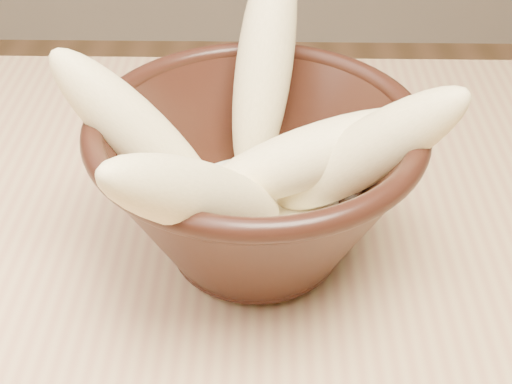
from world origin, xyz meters
TOP-DOWN VIEW (x-y plane):
  - bowl at (0.15, 0.09)m, footprint 0.22×0.22m
  - milk_puddle at (0.15, 0.09)m, footprint 0.12×0.12m
  - banana_upright at (0.15, 0.16)m, footprint 0.07×0.13m
  - banana_left at (0.07, 0.09)m, footprint 0.13×0.06m
  - banana_right at (0.22, 0.08)m, footprint 0.14×0.08m
  - banana_across at (0.18, 0.09)m, footprint 0.16×0.07m
  - banana_front at (0.12, 0.02)m, footprint 0.13×0.16m

SIDE VIEW (x-z plane):
  - milk_puddle at x=0.15m, z-range 0.78..0.80m
  - bowl at x=0.15m, z-range 0.76..0.88m
  - banana_across at x=0.18m, z-range 0.80..0.88m
  - banana_right at x=0.22m, z-range 0.78..0.92m
  - banana_left at x=0.07m, z-range 0.78..0.92m
  - banana_front at x=0.12m, z-range 0.78..0.93m
  - banana_upright at x=0.15m, z-range 0.78..0.95m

